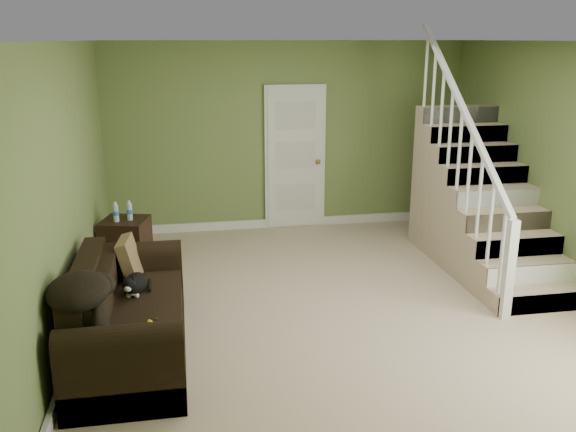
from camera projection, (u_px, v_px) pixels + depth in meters
name	position (u px, v px, depth m)	size (l,w,h in m)	color
floor	(334.00, 303.00, 6.27)	(5.00, 5.50, 0.01)	tan
ceiling	(340.00, 41.00, 5.55)	(5.00, 5.50, 0.01)	white
wall_back	(288.00, 137.00, 8.51)	(5.00, 0.04, 2.60)	olive
wall_front	(464.00, 292.00, 3.31)	(5.00, 0.04, 2.60)	olive
wall_left	(68.00, 191.00, 5.49)	(0.04, 5.50, 2.60)	olive
wall_right	(570.00, 171.00, 6.33)	(0.04, 5.50, 2.60)	olive
baseboard_back	(288.00, 222.00, 8.83)	(5.00, 0.04, 0.12)	white
baseboard_left	(84.00, 316.00, 5.84)	(0.04, 5.50, 0.12)	white
baseboard_right	(553.00, 282.00, 6.67)	(0.04, 5.50, 0.12)	white
door	(295.00, 158.00, 8.57)	(0.86, 0.12, 2.02)	white
staircase	(476.00, 209.00, 7.34)	(1.00, 2.51, 2.82)	tan
sofa	(126.00, 320.00, 5.20)	(0.89, 2.07, 0.82)	black
side_table	(126.00, 244.00, 7.15)	(0.61, 0.61, 0.83)	black
cat	(135.00, 284.00, 5.38)	(0.25, 0.50, 0.24)	black
banana	(151.00, 325.00, 4.77)	(0.05, 0.18, 0.05)	yellow
throw_pillow	(130.00, 259.00, 5.75)	(0.10, 0.41, 0.41)	#442C1B
throw_blanket	(78.00, 291.00, 4.46)	(0.45, 0.59, 0.24)	black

